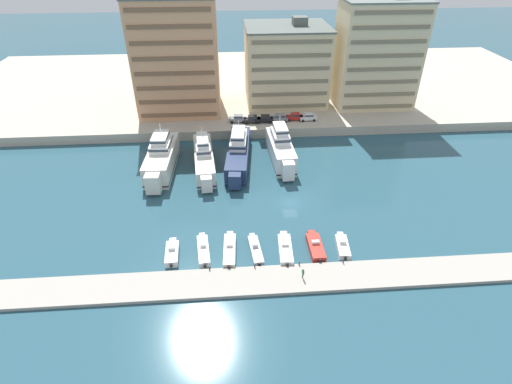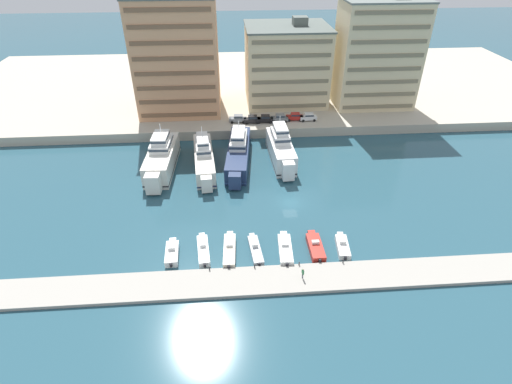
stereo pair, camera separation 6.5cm
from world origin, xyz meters
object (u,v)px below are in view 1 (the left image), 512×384
(car_black_left, at_px, (252,119))
(motorboat_white_far_left, at_px, (172,253))
(motorboat_cream_mid_left, at_px, (230,250))
(motorboat_white_center, at_px, (285,249))
(car_white_center_right, at_px, (308,117))
(car_grey_center_left, at_px, (280,118))
(car_red_center, at_px, (295,116))
(motorboat_white_left, at_px, (203,250))
(motorboat_grey_center_left, at_px, (256,249))
(motorboat_red_center_right, at_px, (315,247))
(yacht_white_center_left, at_px, (281,149))
(yacht_navy_mid_left, at_px, (238,152))
(motorboat_white_mid_right, at_px, (343,246))
(yacht_ivory_far_left, at_px, (161,157))
(car_grey_far_left, at_px, (238,118))
(pedestrian_near_edge, at_px, (303,272))
(yacht_ivory_left, at_px, (204,157))
(car_black_mid_left, at_px, (265,119))

(car_black_left, bearing_deg, motorboat_white_far_left, -109.15)
(motorboat_cream_mid_left, height_order, motorboat_white_center, motorboat_white_center)
(car_white_center_right, bearing_deg, car_grey_center_left, -179.30)
(car_red_center, height_order, car_white_center_right, same)
(motorboat_white_left, distance_m, car_black_left, 44.50)
(motorboat_grey_center_left, xyz_separation_m, motorboat_red_center_right, (9.28, -0.22, 0.16))
(yacht_white_center_left, height_order, motorboat_grey_center_left, yacht_white_center_left)
(motorboat_white_left, relative_size, car_red_center, 1.76)
(yacht_white_center_left, bearing_deg, yacht_navy_mid_left, 178.60)
(motorboat_grey_center_left, relative_size, car_grey_center_left, 1.77)
(motorboat_white_far_left, height_order, motorboat_white_mid_right, motorboat_white_far_left)
(yacht_ivory_far_left, distance_m, car_grey_far_left, 23.90)
(pedestrian_near_edge, bearing_deg, motorboat_cream_mid_left, 147.24)
(motorboat_cream_mid_left, relative_size, car_grey_center_left, 1.96)
(car_grey_far_left, xyz_separation_m, car_white_center_right, (17.20, -0.26, 0.00))
(motorboat_white_center, relative_size, car_white_center_right, 1.85)
(yacht_white_center_left, height_order, pedestrian_near_edge, yacht_white_center_left)
(yacht_navy_mid_left, height_order, motorboat_white_left, yacht_navy_mid_left)
(motorboat_white_far_left, xyz_separation_m, car_grey_far_left, (11.67, 44.11, 2.64))
(car_red_center, bearing_deg, car_grey_far_left, -179.37)
(yacht_ivory_left, bearing_deg, yacht_navy_mid_left, 15.38)
(motorboat_grey_center_left, xyz_separation_m, car_black_left, (2.40, 43.47, 2.80))
(motorboat_grey_center_left, distance_m, motorboat_white_center, 4.58)
(motorboat_grey_center_left, relative_size, motorboat_white_center, 0.96)
(motorboat_white_far_left, bearing_deg, car_black_left, 70.85)
(car_grey_center_left, relative_size, pedestrian_near_edge, 2.45)
(motorboat_cream_mid_left, xyz_separation_m, motorboat_red_center_right, (13.26, -0.25, 0.03))
(car_white_center_right, bearing_deg, yacht_navy_mid_left, -139.38)
(car_grey_center_left, bearing_deg, motorboat_white_mid_right, -84.27)
(car_grey_center_left, height_order, pedestrian_near_edge, car_grey_center_left)
(car_black_left, bearing_deg, yacht_ivory_far_left, -139.24)
(motorboat_white_mid_right, bearing_deg, car_grey_center_left, 95.73)
(yacht_navy_mid_left, height_order, car_black_mid_left, yacht_navy_mid_left)
(yacht_navy_mid_left, relative_size, car_black_mid_left, 5.47)
(yacht_white_center_left, relative_size, motorboat_cream_mid_left, 2.24)
(yacht_navy_mid_left, xyz_separation_m, motorboat_white_center, (6.09, -29.07, -1.78))
(yacht_navy_mid_left, bearing_deg, motorboat_white_far_left, -111.29)
(yacht_ivory_far_left, bearing_deg, car_grey_far_left, 47.30)
(motorboat_white_center, bearing_deg, car_red_center, 79.44)
(motorboat_white_center, bearing_deg, motorboat_cream_mid_left, 177.10)
(car_black_mid_left, xyz_separation_m, car_red_center, (7.42, 0.77, 0.00))
(car_red_center, bearing_deg, yacht_ivory_far_left, -149.54)
(motorboat_grey_center_left, bearing_deg, yacht_ivory_left, 107.99)
(yacht_ivory_far_left, distance_m, yacht_white_center_left, 24.77)
(motorboat_white_left, relative_size, motorboat_red_center_right, 1.06)
(car_grey_far_left, xyz_separation_m, car_grey_center_left, (10.12, -0.35, 0.00))
(motorboat_white_far_left, distance_m, car_white_center_right, 52.57)
(yacht_white_center_left, bearing_deg, motorboat_white_mid_right, -78.12)
(yacht_ivory_left, xyz_separation_m, motorboat_white_left, (0.69, -26.42, -1.76))
(motorboat_white_far_left, relative_size, car_red_center, 1.44)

